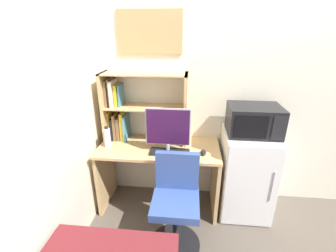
{
  "coord_description": "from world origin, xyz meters",
  "views": [
    {
      "loc": [
        -0.6,
        -2.46,
        1.88
      ],
      "look_at": [
        -0.82,
        -0.32,
        1.0
      ],
      "focal_mm": 24.97,
      "sensor_mm": 36.0,
      "label": 1
    }
  ],
  "objects_px": {
    "keyboard": "(170,152)",
    "microwave": "(254,120)",
    "wall_corkboard": "(150,32)",
    "mini_fridge": "(246,174)",
    "monitor": "(168,129)",
    "desk_chair": "(176,207)",
    "water_bottle": "(107,137)",
    "computer_mouse": "(203,152)",
    "hutch_bookshelf": "(132,107)"
  },
  "relations": [
    {
      "from": "hutch_bookshelf",
      "to": "computer_mouse",
      "type": "xyz_separation_m",
      "value": [
        0.76,
        -0.28,
        -0.35
      ]
    },
    {
      "from": "microwave",
      "to": "mini_fridge",
      "type": "bearing_deg",
      "value": -90.18
    },
    {
      "from": "microwave",
      "to": "desk_chair",
      "type": "distance_m",
      "value": 1.11
    },
    {
      "from": "keyboard",
      "to": "mini_fridge",
      "type": "bearing_deg",
      "value": 9.8
    },
    {
      "from": "keyboard",
      "to": "microwave",
      "type": "height_order",
      "value": "microwave"
    },
    {
      "from": "monitor",
      "to": "water_bottle",
      "type": "relative_size",
      "value": 2.0
    },
    {
      "from": "wall_corkboard",
      "to": "desk_chair",
      "type": "bearing_deg",
      "value": -67.21
    },
    {
      "from": "microwave",
      "to": "hutch_bookshelf",
      "type": "bearing_deg",
      "value": 173.35
    },
    {
      "from": "monitor",
      "to": "computer_mouse",
      "type": "height_order",
      "value": "monitor"
    },
    {
      "from": "wall_corkboard",
      "to": "mini_fridge",
      "type": "bearing_deg",
      "value": -14.36
    },
    {
      "from": "hutch_bookshelf",
      "to": "water_bottle",
      "type": "distance_m",
      "value": 0.41
    },
    {
      "from": "computer_mouse",
      "to": "desk_chair",
      "type": "bearing_deg",
      "value": -121.65
    },
    {
      "from": "monitor",
      "to": "desk_chair",
      "type": "xyz_separation_m",
      "value": [
        0.11,
        -0.41,
        -0.59
      ]
    },
    {
      "from": "water_bottle",
      "to": "desk_chair",
      "type": "relative_size",
      "value": 0.25
    },
    {
      "from": "monitor",
      "to": "microwave",
      "type": "xyz_separation_m",
      "value": [
        0.82,
        0.11,
        0.08
      ]
    },
    {
      "from": "water_bottle",
      "to": "hutch_bookshelf",
      "type": "bearing_deg",
      "value": 44.28
    },
    {
      "from": "water_bottle",
      "to": "wall_corkboard",
      "type": "bearing_deg",
      "value": 38.79
    },
    {
      "from": "mini_fridge",
      "to": "keyboard",
      "type": "bearing_deg",
      "value": -170.2
    },
    {
      "from": "keyboard",
      "to": "wall_corkboard",
      "type": "distance_m",
      "value": 1.2
    },
    {
      "from": "keyboard",
      "to": "water_bottle",
      "type": "height_order",
      "value": "water_bottle"
    },
    {
      "from": "hutch_bookshelf",
      "to": "keyboard",
      "type": "bearing_deg",
      "value": -33.4
    },
    {
      "from": "desk_chair",
      "to": "monitor",
      "type": "bearing_deg",
      "value": 105.26
    },
    {
      "from": "hutch_bookshelf",
      "to": "mini_fridge",
      "type": "relative_size",
      "value": 0.94
    },
    {
      "from": "keyboard",
      "to": "water_bottle",
      "type": "bearing_deg",
      "value": 173.8
    },
    {
      "from": "hutch_bookshelf",
      "to": "monitor",
      "type": "height_order",
      "value": "hutch_bookshelf"
    },
    {
      "from": "hutch_bookshelf",
      "to": "mini_fridge",
      "type": "distance_m",
      "value": 1.41
    },
    {
      "from": "keyboard",
      "to": "computer_mouse",
      "type": "height_order",
      "value": "computer_mouse"
    },
    {
      "from": "monitor",
      "to": "keyboard",
      "type": "bearing_deg",
      "value": -57.92
    },
    {
      "from": "computer_mouse",
      "to": "mini_fridge",
      "type": "xyz_separation_m",
      "value": [
        0.47,
        0.13,
        -0.3
      ]
    },
    {
      "from": "water_bottle",
      "to": "microwave",
      "type": "distance_m",
      "value": 1.48
    },
    {
      "from": "mini_fridge",
      "to": "desk_chair",
      "type": "bearing_deg",
      "value": -143.92
    },
    {
      "from": "desk_chair",
      "to": "hutch_bookshelf",
      "type": "bearing_deg",
      "value": 128.29
    },
    {
      "from": "microwave",
      "to": "wall_corkboard",
      "type": "distance_m",
      "value": 1.33
    },
    {
      "from": "microwave",
      "to": "wall_corkboard",
      "type": "relative_size",
      "value": 0.76
    },
    {
      "from": "water_bottle",
      "to": "wall_corkboard",
      "type": "height_order",
      "value": "wall_corkboard"
    },
    {
      "from": "hutch_bookshelf",
      "to": "microwave",
      "type": "height_order",
      "value": "hutch_bookshelf"
    },
    {
      "from": "hutch_bookshelf",
      "to": "wall_corkboard",
      "type": "xyz_separation_m",
      "value": [
        0.2,
        0.12,
        0.75
      ]
    },
    {
      "from": "keyboard",
      "to": "microwave",
      "type": "distance_m",
      "value": 0.88
    },
    {
      "from": "hutch_bookshelf",
      "to": "wall_corkboard",
      "type": "distance_m",
      "value": 0.78
    },
    {
      "from": "keyboard",
      "to": "desk_chair",
      "type": "xyz_separation_m",
      "value": [
        0.09,
        -0.38,
        -0.35
      ]
    },
    {
      "from": "monitor",
      "to": "water_bottle",
      "type": "height_order",
      "value": "monitor"
    },
    {
      "from": "desk_chair",
      "to": "keyboard",
      "type": "bearing_deg",
      "value": 103.61
    },
    {
      "from": "monitor",
      "to": "mini_fridge",
      "type": "distance_m",
      "value": 0.98
    },
    {
      "from": "hutch_bookshelf",
      "to": "water_bottle",
      "type": "xyz_separation_m",
      "value": [
        -0.22,
        -0.21,
        -0.26
      ]
    },
    {
      "from": "computer_mouse",
      "to": "microwave",
      "type": "bearing_deg",
      "value": 15.72
    },
    {
      "from": "monitor",
      "to": "microwave",
      "type": "distance_m",
      "value": 0.84
    },
    {
      "from": "wall_corkboard",
      "to": "keyboard",
      "type": "bearing_deg",
      "value": -59.6
    },
    {
      "from": "monitor",
      "to": "microwave",
      "type": "height_order",
      "value": "microwave"
    },
    {
      "from": "monitor",
      "to": "wall_corkboard",
      "type": "distance_m",
      "value": 0.97
    },
    {
      "from": "microwave",
      "to": "desk_chair",
      "type": "relative_size",
      "value": 0.55
    }
  ]
}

